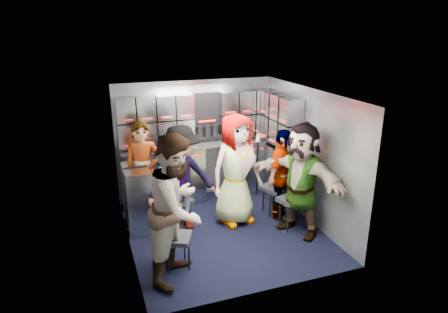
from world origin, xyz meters
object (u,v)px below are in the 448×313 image
object	(u,v)px
jump_seat_center	(232,196)
jump_seat_near_right	(293,201)
attendant_standing	(143,173)
attendant_arc_d	(281,175)
jump_seat_near_left	(176,239)
attendant_arc_a	(177,208)
attendant_arc_b	(181,179)
attendant_arc_c	(236,170)
attendant_arc_e	(301,179)
jump_seat_mid_left	(180,202)
jump_seat_mid_right	(275,189)

from	to	relation	value
jump_seat_center	jump_seat_near_right	distance (m)	1.00
attendant_standing	attendant_arc_d	bearing A→B (deg)	-6.36
jump_seat_near_left	attendant_arc_a	distance (m)	0.56
attendant_standing	attendant_arc_b	xyz separation A→B (m)	(0.49, -0.49, 0.01)
attendant_arc_b	jump_seat_near_left	bearing A→B (deg)	-116.84
jump_seat_near_left	attendant_arc_b	distance (m)	1.10
jump_seat_near_left	jump_seat_center	xyz separation A→B (m)	(1.18, 1.10, -0.04)
jump_seat_near_left	jump_seat_center	bearing A→B (deg)	42.87
attendant_arc_b	attendant_arc_c	xyz separation A→B (m)	(0.85, -0.05, 0.06)
attendant_arc_b	attendant_arc_e	distance (m)	1.76
jump_seat_near_left	jump_seat_mid_left	size ratio (longest dim) A/B	1.13
attendant_arc_b	attendant_arc_d	world-z (taller)	attendant_arc_b
jump_seat_near_left	jump_seat_center	world-z (taller)	jump_seat_near_left
jump_seat_mid_right	attendant_arc_d	xyz separation A→B (m)	(-0.00, -0.18, 0.31)
attendant_arc_d	attendant_arc_e	bearing A→B (deg)	-127.41
attendant_arc_a	attendant_arc_e	size ratio (longest dim) A/B	1.08
attendant_arc_e	attendant_arc_d	bearing A→B (deg)	159.59
jump_seat_near_left	attendant_arc_c	world-z (taller)	attendant_arc_c
attendant_arc_c	attendant_arc_d	world-z (taller)	attendant_arc_c
jump_seat_near_right	attendant_standing	bearing A→B (deg)	154.44
jump_seat_center	attendant_arc_d	bearing A→B (deg)	-22.73
jump_seat_near_left	attendant_arc_c	distance (m)	1.57
attendant_standing	attendant_arc_d	distance (m)	2.16
attendant_arc_a	attendant_standing	bearing A→B (deg)	41.44
jump_seat_near_right	attendant_arc_a	bearing A→B (deg)	-162.00
jump_seat_mid_left	jump_seat_center	world-z (taller)	jump_seat_mid_left
jump_seat_mid_right	attendant_arc_d	distance (m)	0.36
attendant_arc_a	jump_seat_center	bearing A→B (deg)	-6.82
jump_seat_mid_right	attendant_arc_d	size ratio (longest dim) A/B	0.36
attendant_standing	attendant_arc_b	bearing A→B (deg)	-34.03
jump_seat_mid_right	jump_seat_near_right	world-z (taller)	same
jump_seat_near_left	attendant_standing	distance (m)	1.52
jump_seat_near_left	attendant_arc_c	xyz separation A→B (m)	(1.18, 0.92, 0.48)
attendant_arc_a	jump_seat_mid_right	bearing A→B (deg)	-22.74
jump_seat_near_right	attendant_arc_e	distance (m)	0.46
attendant_arc_b	attendant_standing	bearing A→B (deg)	126.53
attendant_standing	jump_seat_mid_left	bearing A→B (deg)	-21.39
jump_seat_near_left	jump_seat_near_right	bearing A→B (deg)	13.08
jump_seat_near_left	jump_seat_mid_right	distance (m)	2.14
jump_seat_near_left	attendant_arc_a	size ratio (longest dim) A/B	0.27
attendant_standing	attendant_arc_a	bearing A→B (deg)	-73.10
jump_seat_near_left	attendant_arc_e	xyz separation A→B (m)	(1.94, 0.27, 0.46)
jump_seat_mid_right	attendant_arc_c	bearing A→B (deg)	-175.33
jump_seat_mid_left	attendant_arc_b	xyz separation A→B (m)	(-0.00, -0.18, 0.45)
jump_seat_mid_left	attendant_arc_c	world-z (taller)	attendant_arc_c
jump_seat_center	attendant_arc_a	xyz separation A→B (m)	(-1.18, -1.28, 0.56)
jump_seat_mid_left	jump_seat_mid_right	distance (m)	1.58
jump_seat_near_right	attendant_standing	distance (m)	2.36
attendant_arc_d	jump_seat_near_left	bearing A→B (deg)	160.73
jump_seat_center	attendant_arc_c	xyz separation A→B (m)	(0.00, -0.18, 0.52)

